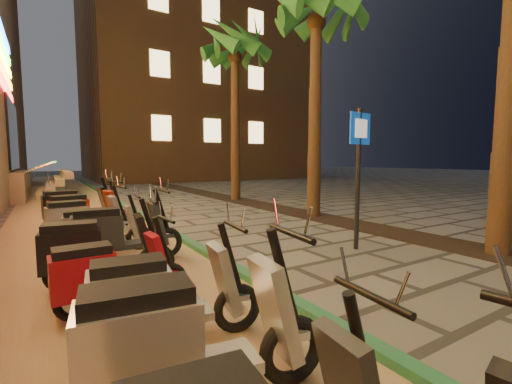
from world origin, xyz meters
TOP-DOWN VIEW (x-y plane):
  - parking_strip at (-2.60, 10.00)m, footprint 3.40×60.00m
  - green_curb at (-0.90, 10.00)m, footprint 0.18×60.00m
  - planting_strip at (3.60, 5.00)m, footprint 1.20×40.00m
  - apartment_block at (9.00, 32.00)m, footprint 18.00×16.06m
  - palm_c at (3.60, 7.00)m, footprint 2.97×3.02m
  - palm_d at (3.60, 12.00)m, footprint 2.97×3.02m
  - pedestrian_sign at (1.72, 3.61)m, footprint 0.58×0.12m
  - scooter_5 at (-2.59, 1.21)m, footprint 1.75×0.70m
  - scooter_6 at (-2.49, 2.10)m, footprint 1.59×0.62m
  - scooter_7 at (-2.79, 3.11)m, footprint 1.48×0.52m
  - scooter_8 at (-2.81, 4.01)m, footprint 1.69×0.65m
  - scooter_9 at (-2.39, 4.95)m, footprint 1.74×0.61m
  - scooter_10 at (-2.56, 5.78)m, footprint 1.52×0.53m
  - scooter_11 at (-2.73, 6.65)m, footprint 1.69×0.65m
  - scooter_12 at (-2.65, 7.58)m, footprint 1.74×0.87m
  - scooter_13 at (-2.75, 8.47)m, footprint 1.81×0.68m

SIDE VIEW (x-z plane):
  - parking_strip at x=-2.60m, z-range 0.00..0.01m
  - planting_strip at x=3.60m, z-range 0.00..0.02m
  - green_curb at x=-0.90m, z-range 0.00..0.10m
  - scooter_7 at x=-2.79m, z-range -0.07..0.98m
  - scooter_10 at x=-2.56m, z-range -0.07..1.00m
  - scooter_6 at x=-2.49m, z-range -0.07..1.04m
  - scooter_8 at x=-2.81m, z-range -0.08..1.11m
  - scooter_11 at x=-2.73m, z-range -0.08..1.11m
  - scooter_5 at x=-2.59m, z-range -0.08..1.15m
  - scooter_9 at x=-2.39m, z-range -0.08..1.15m
  - scooter_12 at x=-2.65m, z-range -0.08..1.15m
  - scooter_13 at x=-2.75m, z-range -0.08..1.19m
  - pedestrian_sign at x=1.72m, z-range 0.39..3.05m
  - palm_c at x=3.60m, z-range 2.27..9.18m
  - palm_d at x=3.60m, z-range 2.36..9.53m
  - apartment_block at x=9.00m, z-range 0.00..25.00m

